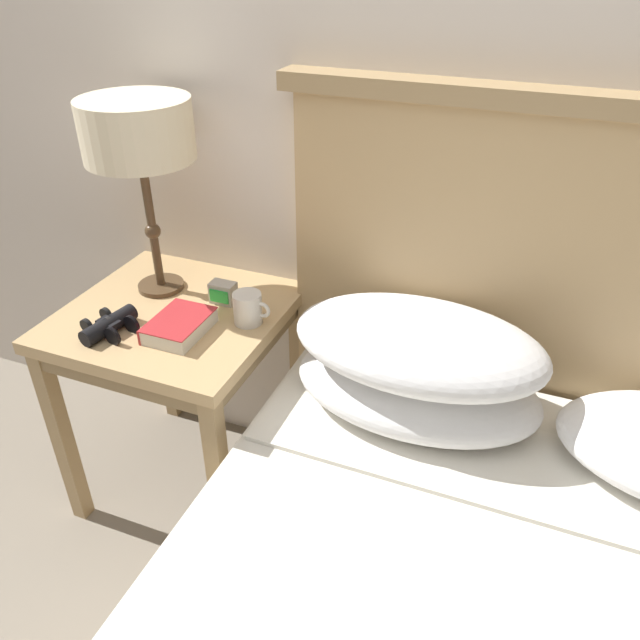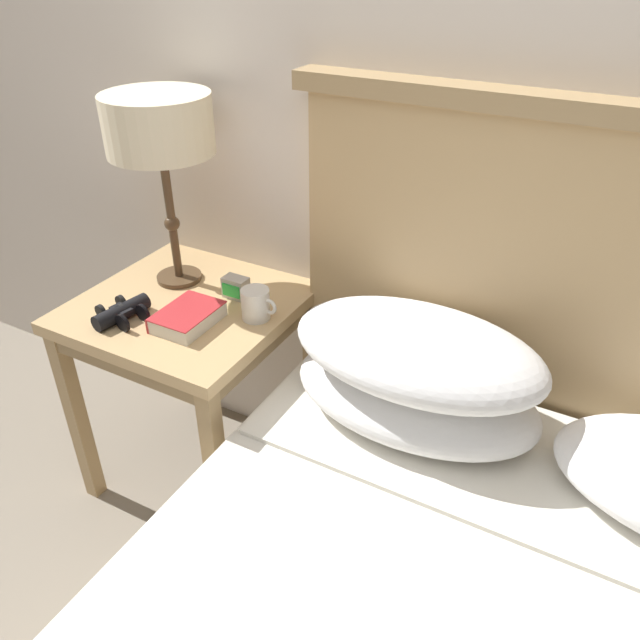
{
  "view_description": "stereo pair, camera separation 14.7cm",
  "coord_description": "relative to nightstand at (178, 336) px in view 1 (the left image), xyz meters",
  "views": [
    {
      "loc": [
        0.4,
        -0.41,
        1.53
      ],
      "look_at": [
        -0.06,
        0.74,
        0.75
      ],
      "focal_mm": 35.0,
      "sensor_mm": 36.0,
      "label": 1
    },
    {
      "loc": [
        0.53,
        -0.35,
        1.53
      ],
      "look_at": [
        -0.06,
        0.74,
        0.75
      ],
      "focal_mm": 35.0,
      "sensor_mm": 36.0,
      "label": 2
    }
  ],
  "objects": [
    {
      "name": "book_on_nightstand",
      "position": [
        0.08,
        -0.09,
        0.11
      ],
      "size": [
        0.13,
        0.18,
        0.04
      ],
      "color": "silver",
      "rests_on": "nightstand"
    },
    {
      "name": "wall_back",
      "position": [
        0.51,
        0.31,
        0.74
      ],
      "size": [
        8.0,
        0.06,
        2.6
      ],
      "color": "silver",
      "rests_on": "ground_plane"
    },
    {
      "name": "table_lamp",
      "position": [
        -0.1,
        0.09,
        0.53
      ],
      "size": [
        0.28,
        0.28,
        0.53
      ],
      "color": "#4C3823",
      "rests_on": "nightstand"
    },
    {
      "name": "alarm_clock",
      "position": [
        0.11,
        0.08,
        0.12
      ],
      "size": [
        0.07,
        0.05,
        0.06
      ],
      "color": "#B7B2A8",
      "rests_on": "nightstand"
    },
    {
      "name": "nightstand",
      "position": [
        0.0,
        0.0,
        0.0
      ],
      "size": [
        0.58,
        0.58,
        0.65
      ],
      "color": "tan",
      "rests_on": "ground_plane"
    },
    {
      "name": "binoculars_pair",
      "position": [
        -0.09,
        -0.16,
        0.11
      ],
      "size": [
        0.15,
        0.16,
        0.05
      ],
      "color": "black",
      "rests_on": "nightstand"
    },
    {
      "name": "coffee_mug",
      "position": [
        0.22,
        0.02,
        0.13
      ],
      "size": [
        0.1,
        0.08,
        0.08
      ],
      "color": "silver",
      "rests_on": "nightstand"
    }
  ]
}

